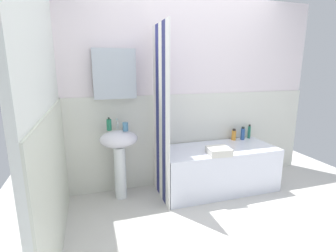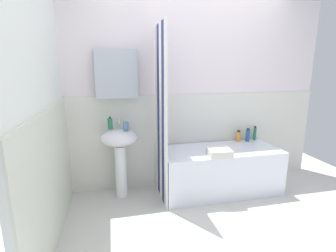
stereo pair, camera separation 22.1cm
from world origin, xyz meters
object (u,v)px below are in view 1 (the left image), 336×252
at_px(shampoo_bottle, 234,135).
at_px(towel_folded, 219,151).
at_px(lotion_bottle, 243,134).
at_px(bathtub, 217,168).
at_px(body_wash_bottle, 249,132).
at_px(toothbrush_cup, 125,127).
at_px(soap_dispenser, 109,125).
at_px(sink, 119,149).

distance_m(shampoo_bottle, towel_folded, 0.68).
bearing_deg(lotion_bottle, bathtub, -154.93).
bearing_deg(body_wash_bottle, toothbrush_cup, -174.33).
xyz_separation_m(soap_dispenser, lotion_bottle, (1.82, 0.06, -0.26)).
distance_m(body_wash_bottle, shampoo_bottle, 0.26).
distance_m(bathtub, body_wash_bottle, 0.78).
xyz_separation_m(toothbrush_cup, bathtub, (1.14, -0.09, -0.61)).
distance_m(sink, shampoo_bottle, 1.60).
relative_size(soap_dispenser, toothbrush_cup, 1.54).
bearing_deg(sink, toothbrush_cup, -26.77).
bearing_deg(bathtub, body_wash_bottle, 23.11).
distance_m(sink, lotion_bottle, 1.72).
relative_size(soap_dispenser, body_wash_bottle, 0.77).
relative_size(toothbrush_cup, lotion_bottle, 0.54).
relative_size(sink, soap_dispenser, 5.47).
distance_m(sink, toothbrush_cup, 0.28).
bearing_deg(toothbrush_cup, lotion_bottle, 4.94).
bearing_deg(toothbrush_cup, body_wash_bottle, 5.67).
distance_m(sink, bathtub, 1.27).
relative_size(soap_dispenser, bathtub, 0.10).
height_order(body_wash_bottle, shampoo_bottle, body_wash_bottle).
bearing_deg(sink, shampoo_bottle, 4.31).
height_order(lotion_bottle, towel_folded, lotion_bottle).
xyz_separation_m(sink, bathtub, (1.22, -0.13, -0.34)).
bearing_deg(soap_dispenser, towel_folded, -18.40).
relative_size(soap_dispenser, lotion_bottle, 0.84).
height_order(soap_dispenser, bathtub, soap_dispenser).
height_order(sink, shampoo_bottle, sink).
relative_size(toothbrush_cup, shampoo_bottle, 0.62).
bearing_deg(bathtub, toothbrush_cup, 175.29).
bearing_deg(bathtub, soap_dispenser, 172.30).
distance_m(toothbrush_cup, body_wash_bottle, 1.80).
bearing_deg(towel_folded, bathtub, 62.67).
bearing_deg(body_wash_bottle, bathtub, -156.89).
distance_m(body_wash_bottle, lotion_bottle, 0.13).
relative_size(sink, towel_folded, 3.28).
bearing_deg(lotion_bottle, towel_folded, -143.54).
relative_size(sink, lotion_bottle, 4.59).
xyz_separation_m(bathtub, body_wash_bottle, (0.63, 0.27, 0.37)).
height_order(sink, lotion_bottle, sink).
bearing_deg(toothbrush_cup, bathtub, -4.71).
height_order(toothbrush_cup, shampoo_bottle, toothbrush_cup).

